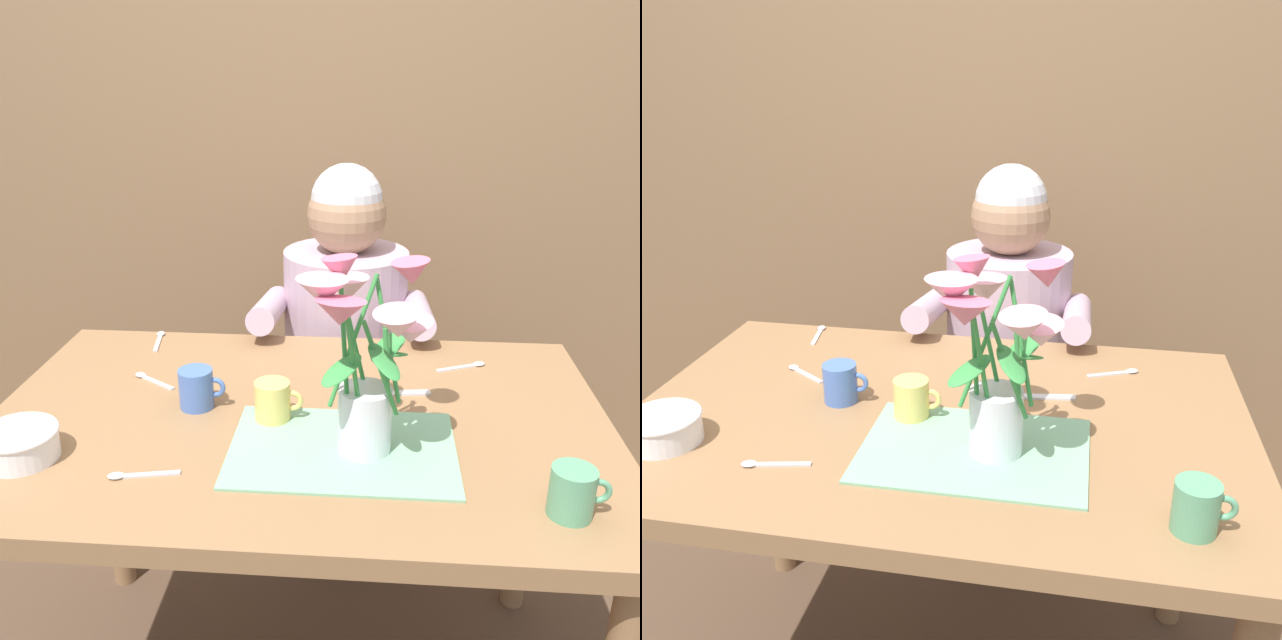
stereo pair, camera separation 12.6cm
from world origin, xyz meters
TOP-DOWN VIEW (x-y plane):
  - wood_panel_backdrop at (0.00, 1.05)m, footprint 4.00×0.10m
  - dining_table at (0.00, 0.00)m, footprint 1.20×0.80m
  - seated_person at (0.06, 0.62)m, footprint 0.45×0.47m
  - striped_placemat at (0.09, -0.12)m, footprint 0.40×0.28m
  - flower_vase at (0.13, -0.12)m, footprint 0.23×0.29m
  - ceramic_bowl at (-0.46, -0.19)m, footprint 0.14×0.14m
  - dinner_knife at (0.17, 0.10)m, footprint 0.19×0.04m
  - coffee_cup at (-0.20, 0.02)m, footprint 0.09×0.07m
  - ceramic_mug at (0.45, -0.28)m, footprint 0.09×0.07m
  - tea_cup at (-0.04, -0.03)m, footprint 0.09×0.07m
  - spoon_0 at (-0.25, -0.23)m, footprint 0.12×0.04m
  - spoon_1 at (-0.34, 0.13)m, footprint 0.11×0.08m
  - spoon_2 at (-0.38, 0.35)m, footprint 0.03×0.12m
  - spoon_3 at (0.36, 0.25)m, footprint 0.12×0.06m

SIDE VIEW (x-z plane):
  - seated_person at x=0.06m, z-range 0.00..1.13m
  - dining_table at x=0.00m, z-range 0.27..1.01m
  - striped_placemat at x=0.09m, z-range 0.74..0.74m
  - dinner_knife at x=0.17m, z-range 0.74..0.74m
  - spoon_0 at x=-0.25m, z-range 0.74..0.75m
  - spoon_1 at x=-0.34m, z-range 0.74..0.75m
  - spoon_2 at x=-0.38m, z-range 0.74..0.75m
  - spoon_3 at x=0.36m, z-range 0.74..0.75m
  - ceramic_bowl at x=-0.46m, z-range 0.74..0.80m
  - coffee_cup at x=-0.20m, z-range 0.74..0.82m
  - ceramic_mug at x=0.45m, z-range 0.74..0.82m
  - tea_cup at x=-0.04m, z-range 0.74..0.82m
  - flower_vase at x=0.13m, z-range 0.76..1.11m
  - wood_panel_backdrop at x=0.00m, z-range 0.00..2.50m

